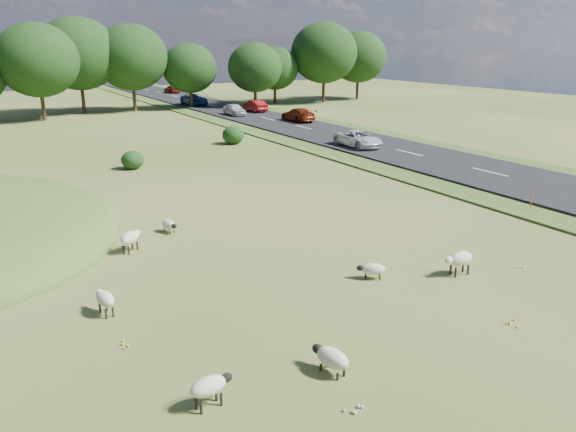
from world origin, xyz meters
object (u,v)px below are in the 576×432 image
at_px(sheep_1, 209,386).
at_px(sheep_3, 460,259).
at_px(marker_post, 532,199).
at_px(car_3, 235,109).
at_px(sheep_5, 130,238).
at_px(car_5, 194,99).
at_px(sheep_6, 372,269).
at_px(car_6, 358,139).
at_px(car_1, 255,106).
at_px(sheep_2, 105,299).
at_px(car_0, 172,89).
at_px(car_2, 298,115).
at_px(sheep_4, 169,225).
at_px(sheep_0, 332,358).

distance_m(sheep_1, sheep_3, 11.81).
bearing_deg(marker_post, car_3, 86.58).
bearing_deg(sheep_5, car_5, 26.57).
bearing_deg(sheep_6, car_6, -91.34).
xyz_separation_m(car_1, car_6, (-3.80, -26.64, -0.04)).
bearing_deg(car_6, sheep_6, -125.60).
xyz_separation_m(sheep_2, car_0, (28.96, 78.56, 0.31)).
xyz_separation_m(car_0, car_2, (0.00, -42.51, 0.09)).
bearing_deg(sheep_4, sheep_0, -12.92).
height_order(sheep_6, car_5, car_5).
height_order(car_1, car_3, car_1).
distance_m(sheep_4, car_0, 75.57).
bearing_deg(car_2, sheep_0, 60.14).
xyz_separation_m(sheep_1, sheep_2, (-1.09, 6.30, -0.02)).
relative_size(sheep_3, car_6, 0.28).
relative_size(car_1, car_6, 0.90).
distance_m(sheep_6, car_6, 27.07).
relative_size(sheep_5, sheep_6, 1.12).
bearing_deg(sheep_2, car_1, -40.21).
xyz_separation_m(sheep_2, car_2, (28.96, 36.05, 0.40)).
relative_size(sheep_3, car_1, 0.31).
height_order(marker_post, sheep_1, marker_post).
bearing_deg(car_3, car_0, 83.63).
relative_size(sheep_3, car_2, 0.27).
bearing_deg(car_1, car_0, -90.00).
relative_size(marker_post, car_2, 0.24).
relative_size(marker_post, car_1, 0.28).
distance_m(sheep_5, car_2, 40.66).
relative_size(sheep_2, sheep_5, 0.95).
bearing_deg(car_3, car_1, 28.77).
xyz_separation_m(sheep_6, car_5, (15.75, 59.89, 0.60)).
xyz_separation_m(sheep_1, car_2, (27.88, 42.35, 0.38)).
height_order(marker_post, sheep_0, marker_post).
height_order(sheep_2, sheep_6, sheep_2).
bearing_deg(sheep_4, marker_post, 58.76).
bearing_deg(car_0, marker_post, 85.28).
height_order(sheep_0, sheep_1, sheep_1).
height_order(sheep_3, car_6, car_6).
xyz_separation_m(car_0, car_6, (-3.80, -58.61, 0.03)).
bearing_deg(sheep_0, car_0, -28.67).
bearing_deg(sheep_5, car_3, 19.81).
distance_m(sheep_3, sheep_4, 13.19).
height_order(sheep_5, car_0, car_0).
bearing_deg(sheep_1, car_0, 64.73).
xyz_separation_m(sheep_1, sheep_5, (1.18, 11.68, 0.05)).
bearing_deg(car_1, car_2, 90.00).
xyz_separation_m(sheep_5, car_5, (22.90, 52.44, 0.36)).
bearing_deg(sheep_3, car_2, -109.72).
bearing_deg(car_6, car_0, 86.29).
height_order(sheep_6, car_6, car_6).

